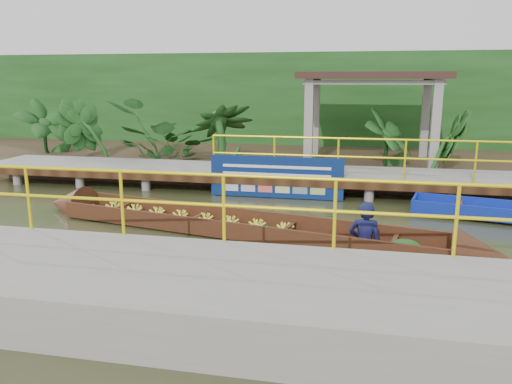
# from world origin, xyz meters

# --- Properties ---
(ground) EXTENTS (80.00, 80.00, 0.00)m
(ground) POSITION_xyz_m (0.00, 0.00, 0.00)
(ground) COLOR #2A2E17
(ground) RESTS_ON ground
(land_strip) EXTENTS (30.00, 8.00, 0.45)m
(land_strip) POSITION_xyz_m (0.00, 7.50, 0.23)
(land_strip) COLOR #342A1A
(land_strip) RESTS_ON ground
(far_dock) EXTENTS (16.00, 2.06, 1.66)m
(far_dock) POSITION_xyz_m (0.02, 3.43, 0.48)
(far_dock) COLOR gray
(far_dock) RESTS_ON ground
(near_dock) EXTENTS (18.00, 2.40, 1.73)m
(near_dock) POSITION_xyz_m (1.00, -4.20, 0.30)
(near_dock) COLOR gray
(near_dock) RESTS_ON ground
(pavilion) EXTENTS (4.40, 3.00, 3.00)m
(pavilion) POSITION_xyz_m (3.00, 6.30, 2.82)
(pavilion) COLOR gray
(pavilion) RESTS_ON ground
(foliage_backdrop) EXTENTS (30.00, 0.80, 4.00)m
(foliage_backdrop) POSITION_xyz_m (0.00, 10.00, 2.00)
(foliage_backdrop) COLOR #163C13
(foliage_backdrop) RESTS_ON ground
(vendor_boat) EXTENTS (9.81, 2.98, 2.03)m
(vendor_boat) POSITION_xyz_m (0.67, -0.66, 0.22)
(vendor_boat) COLOR #3A1B0F
(vendor_boat) RESTS_ON ground
(blue_banner) EXTENTS (3.42, 0.04, 1.07)m
(blue_banner) POSITION_xyz_m (0.66, 2.48, 0.56)
(blue_banner) COLOR navy
(blue_banner) RESTS_ON ground
(tropical_plants) EXTENTS (14.31, 1.31, 1.64)m
(tropical_plants) POSITION_xyz_m (-1.75, 5.30, 1.27)
(tropical_plants) COLOR #163C13
(tropical_plants) RESTS_ON ground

